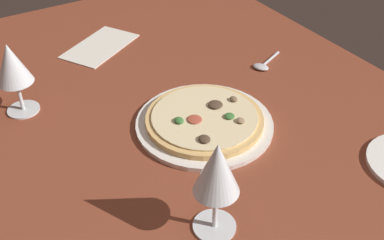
{
  "coord_description": "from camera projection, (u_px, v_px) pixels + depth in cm",
  "views": [
    {
      "loc": [
        -61.5,
        34.72,
        62.34
      ],
      "look_at": [
        0.47,
        -3.25,
        7.0
      ],
      "focal_mm": 43.42,
      "sensor_mm": 36.0,
      "label": 1
    }
  ],
  "objects": [
    {
      "name": "paper_menu",
      "position": [
        100.0,
        46.0,
        1.21
      ],
      "size": [
        20.2,
        23.13,
        0.3
      ],
      "primitive_type": "cube",
      "rotation": [
        0.0,
        0.0,
        0.54
      ],
      "color": "silver",
      "rests_on": "dining_table"
    },
    {
      "name": "wine_glass_near",
      "position": [
        12.0,
        66.0,
        0.92
      ],
      "size": [
        7.36,
        7.36,
        15.82
      ],
      "color": "silver",
      "rests_on": "dining_table"
    },
    {
      "name": "pizza_main",
      "position": [
        205.0,
        121.0,
        0.94
      ],
      "size": [
        28.02,
        28.02,
        3.4
      ],
      "color": "silver",
      "rests_on": "dining_table"
    },
    {
      "name": "dining_table",
      "position": [
        179.0,
        146.0,
        0.93
      ],
      "size": [
        150.0,
        110.0,
        4.0
      ],
      "primitive_type": "cube",
      "color": "brown",
      "rests_on": "ground"
    },
    {
      "name": "spoon",
      "position": [
        263.0,
        65.0,
        1.13
      ],
      "size": [
        6.3,
        10.68,
        1.0
      ],
      "color": "silver",
      "rests_on": "dining_table"
    },
    {
      "name": "wine_glass_far",
      "position": [
        217.0,
        172.0,
        0.67
      ],
      "size": [
        7.07,
        7.07,
        17.28
      ],
      "color": "silver",
      "rests_on": "dining_table"
    }
  ]
}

